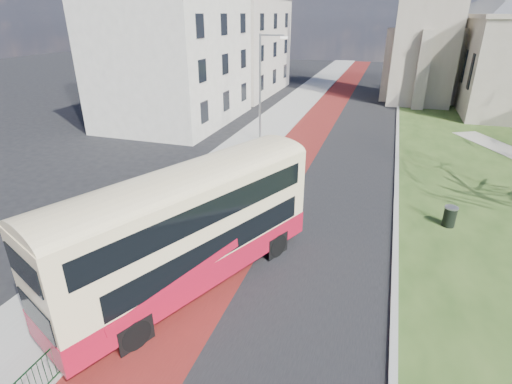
% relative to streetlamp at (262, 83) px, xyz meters
% --- Properties ---
extents(ground, '(160.00, 160.00, 0.00)m').
position_rel_streetlamp_xyz_m(ground, '(4.35, -18.00, -4.59)').
color(ground, black).
rests_on(ground, ground).
extents(road_carriageway, '(9.00, 120.00, 0.01)m').
position_rel_streetlamp_xyz_m(road_carriageway, '(5.85, 2.00, -4.59)').
color(road_carriageway, black).
rests_on(road_carriageway, ground).
extents(bus_lane, '(3.40, 120.00, 0.01)m').
position_rel_streetlamp_xyz_m(bus_lane, '(3.15, 2.00, -4.59)').
color(bus_lane, '#591414').
rests_on(bus_lane, ground).
extents(pavement_west, '(4.00, 120.00, 0.12)m').
position_rel_streetlamp_xyz_m(pavement_west, '(-0.65, 2.00, -4.53)').
color(pavement_west, gray).
rests_on(pavement_west, ground).
extents(kerb_west, '(0.25, 120.00, 0.13)m').
position_rel_streetlamp_xyz_m(kerb_west, '(1.35, 2.00, -4.53)').
color(kerb_west, '#999993').
rests_on(kerb_west, ground).
extents(kerb_east, '(0.25, 80.00, 0.13)m').
position_rel_streetlamp_xyz_m(kerb_east, '(10.45, 4.00, -4.53)').
color(kerb_east, '#999993').
rests_on(kerb_east, ground).
extents(pedestrian_railing, '(0.07, 24.00, 1.12)m').
position_rel_streetlamp_xyz_m(pedestrian_railing, '(1.40, -14.00, -4.04)').
color(pedestrian_railing, black).
rests_on(pedestrian_railing, ground).
extents(street_block_near, '(10.30, 14.30, 13.00)m').
position_rel_streetlamp_xyz_m(street_block_near, '(-9.65, 4.00, 1.92)').
color(street_block_near, beige).
rests_on(street_block_near, ground).
extents(street_block_far, '(10.30, 16.30, 11.50)m').
position_rel_streetlamp_xyz_m(street_block_far, '(-9.65, 20.00, 1.17)').
color(street_block_far, beige).
rests_on(street_block_far, ground).
extents(streetlamp, '(2.13, 0.18, 8.00)m').
position_rel_streetlamp_xyz_m(streetlamp, '(0.00, 0.00, 0.00)').
color(streetlamp, gray).
rests_on(streetlamp, pavement_west).
extents(bus, '(6.57, 10.83, 4.49)m').
position_rel_streetlamp_xyz_m(bus, '(3.11, -18.57, -2.03)').
color(bus, maroon).
rests_on(bus, ground).
extents(litter_bin, '(0.76, 0.76, 1.02)m').
position_rel_streetlamp_xyz_m(litter_bin, '(12.84, -10.64, -4.04)').
color(litter_bin, black).
rests_on(litter_bin, grass_green).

